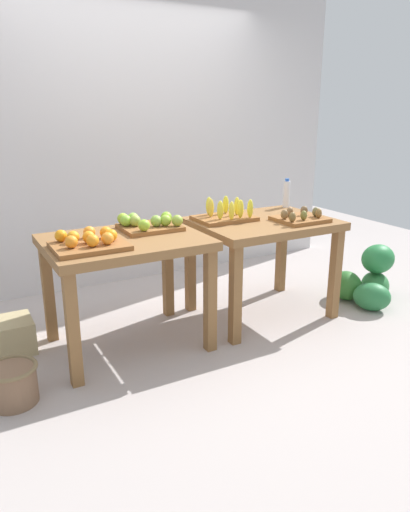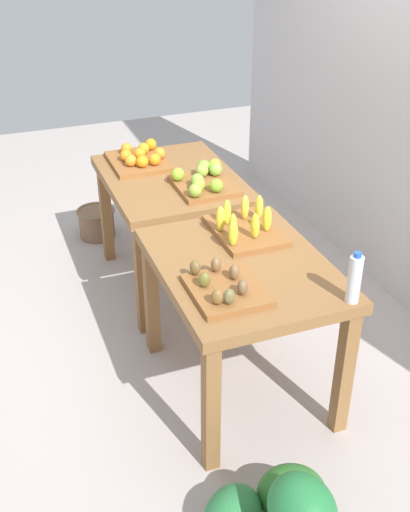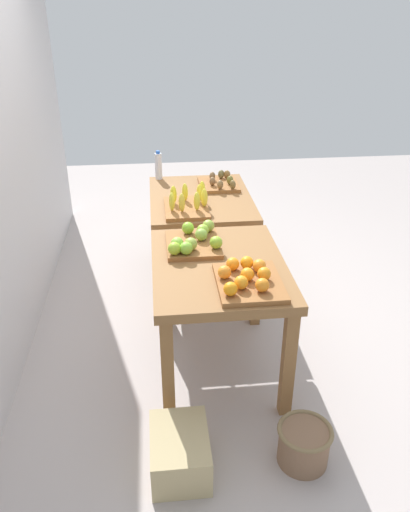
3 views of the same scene
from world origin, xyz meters
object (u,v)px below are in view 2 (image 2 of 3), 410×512
(orange_bin, at_px, (140,158))
(apple_bin, at_px, (203,181))
(banana_crate, at_px, (244,226))
(water_bottle, at_px, (354,279))
(cardboard_produce_box, at_px, (178,211))
(display_table_left, at_px, (171,193))
(display_table_right, at_px, (242,283))
(kiwi_bin, at_px, (225,287))
(wicker_basket, at_px, (97,222))

(orange_bin, distance_m, apple_bin, 0.56)
(banana_crate, height_order, water_bottle, water_bottle)
(orange_bin, relative_size, cardboard_produce_box, 1.10)
(display_table_left, bearing_deg, display_table_right, 0.00)
(kiwi_bin, bearing_deg, display_table_right, 139.61)
(display_table_right, bearing_deg, wicker_basket, -169.77)
(apple_bin, bearing_deg, kiwi_bin, -15.80)
(apple_bin, relative_size, water_bottle, 1.69)
(display_table_right, height_order, cardboard_produce_box, display_table_right)
(apple_bin, height_order, cardboard_produce_box, apple_bin)
(water_bottle, bearing_deg, display_table_right, -145.87)
(display_table_left, relative_size, display_table_right, 1.00)
(apple_bin, relative_size, banana_crate, 0.95)
(water_bottle, bearing_deg, display_table_left, -168.70)
(display_table_right, relative_size, orange_bin, 2.36)
(kiwi_bin, relative_size, cardboard_produce_box, 0.91)
(display_table_right, relative_size, cardboard_produce_box, 2.60)
(display_table_left, xyz_separation_m, apple_bin, (0.23, 0.13, 0.16))
(display_table_right, height_order, apple_bin, apple_bin)
(kiwi_bin, bearing_deg, wicker_basket, -175.50)
(orange_bin, bearing_deg, display_table_left, 24.76)
(wicker_basket, height_order, cardboard_produce_box, wicker_basket)
(display_table_left, xyz_separation_m, orange_bin, (-0.27, -0.12, 0.15))
(wicker_basket, distance_m, cardboard_produce_box, 0.65)
(water_bottle, bearing_deg, kiwi_bin, -117.16)
(banana_crate, bearing_deg, kiwi_bin, -32.61)
(apple_bin, distance_m, cardboard_produce_box, 1.26)
(display_table_left, distance_m, cardboard_produce_box, 1.01)
(wicker_basket, bearing_deg, kiwi_bin, 4.50)
(cardboard_produce_box, bearing_deg, wicker_basket, -92.15)
(orange_bin, bearing_deg, wicker_basket, -157.69)
(orange_bin, relative_size, banana_crate, 1.00)
(banana_crate, distance_m, wicker_basket, 1.88)
(banana_crate, xyz_separation_m, kiwi_bin, (0.48, -0.30, -0.02))
(display_table_left, bearing_deg, banana_crate, 8.22)
(kiwi_bin, relative_size, wicker_basket, 1.25)
(banana_crate, bearing_deg, cardboard_produce_box, 173.91)
(orange_bin, height_order, cardboard_produce_box, orange_bin)
(orange_bin, distance_m, cardboard_produce_box, 0.98)
(wicker_basket, bearing_deg, banana_crate, 15.78)
(water_bottle, xyz_separation_m, cardboard_produce_box, (-2.38, -0.02, -0.78))
(banana_crate, relative_size, wicker_basket, 1.51)
(cardboard_produce_box, bearing_deg, display_table_left, -20.67)
(orange_bin, height_order, kiwi_bin, orange_bin)
(water_bottle, xyz_separation_m, wicker_basket, (-2.41, -0.67, -0.77))
(apple_bin, bearing_deg, wicker_basket, -155.28)
(apple_bin, bearing_deg, cardboard_produce_box, 170.67)
(apple_bin, xyz_separation_m, banana_crate, (0.63, -0.01, 0.00))
(orange_bin, distance_m, water_bottle, 1.91)
(wicker_basket, bearing_deg, orange_bin, 22.31)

